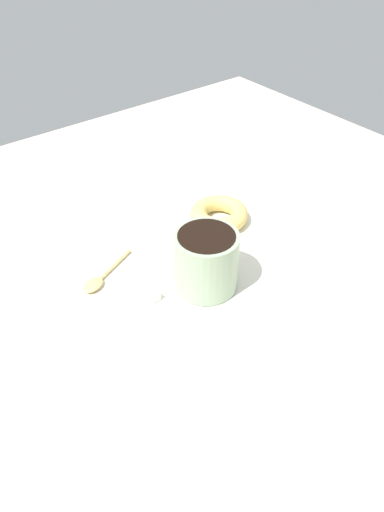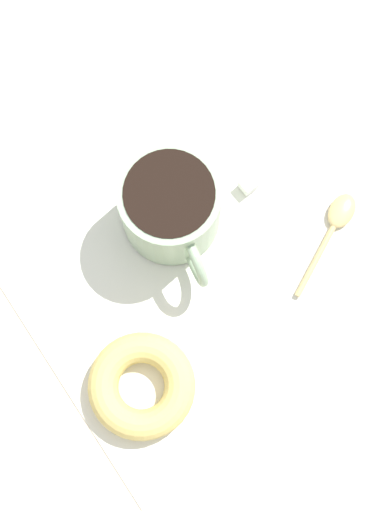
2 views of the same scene
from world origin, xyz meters
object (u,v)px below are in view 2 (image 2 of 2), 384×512
object	(u,v)px
donut	(142,386)
coffee_cup	(171,208)
sugar_cube	(248,185)
spoon	(336,223)

from	to	relation	value
donut	coffee_cup	bearing A→B (deg)	42.32
sugar_cube	coffee_cup	bearing A→B (deg)	166.54
coffee_cup	spoon	world-z (taller)	coffee_cup
coffee_cup	donut	bearing A→B (deg)	-137.68
coffee_cup	sugar_cube	world-z (taller)	coffee_cup
donut	spoon	world-z (taller)	donut
donut	sugar_cube	distance (cm)	21.69
spoon	donut	bearing A→B (deg)	-177.78
donut	spoon	distance (cm)	24.08
donut	spoon	bearing A→B (deg)	2.22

